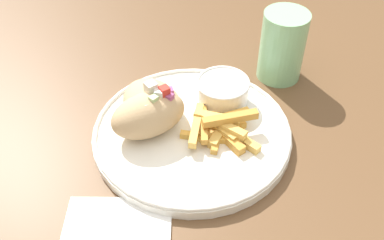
% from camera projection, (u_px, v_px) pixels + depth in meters
% --- Properties ---
extents(table, '(1.59, 1.59, 0.75)m').
position_uv_depth(table, '(210.00, 154.00, 0.70)').
color(table, brown).
rests_on(table, ground_plane).
extents(napkin, '(0.14, 0.10, 0.00)m').
position_uv_depth(napkin, '(118.00, 222.00, 0.54)').
color(napkin, white).
rests_on(napkin, table).
extents(plate, '(0.28, 0.28, 0.02)m').
position_uv_depth(plate, '(192.00, 132.00, 0.64)').
color(plate, white).
rests_on(plate, table).
extents(pita_sandwich_near, '(0.12, 0.12, 0.07)m').
position_uv_depth(pita_sandwich_near, '(149.00, 114.00, 0.62)').
color(pita_sandwich_near, tan).
rests_on(pita_sandwich_near, plate).
extents(pita_sandwich_far, '(0.13, 0.13, 0.06)m').
position_uv_depth(pita_sandwich_far, '(152.00, 103.00, 0.64)').
color(pita_sandwich_far, tan).
rests_on(pita_sandwich_far, plate).
extents(fries_pile, '(0.12, 0.09, 0.03)m').
position_uv_depth(fries_pile, '(220.00, 127.00, 0.63)').
color(fries_pile, gold).
rests_on(fries_pile, plate).
extents(sauce_ramekin, '(0.08, 0.08, 0.04)m').
position_uv_depth(sauce_ramekin, '(223.00, 91.00, 0.67)').
color(sauce_ramekin, white).
rests_on(sauce_ramekin, plate).
extents(water_glass, '(0.07, 0.07, 0.12)m').
position_uv_depth(water_glass, '(282.00, 49.00, 0.72)').
color(water_glass, '#8CCC93').
rests_on(water_glass, table).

